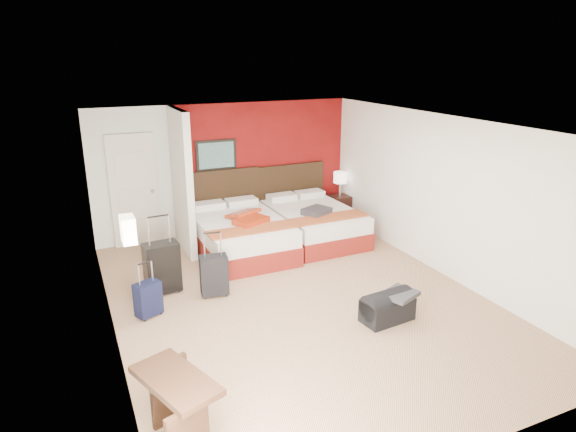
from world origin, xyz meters
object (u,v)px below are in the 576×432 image
bed_left (240,236)px  table_lamp (340,184)px  duffel_bag (387,308)px  suitcase_charcoal (214,277)px  nightstand (339,208)px  desk (178,412)px  bed_right (314,224)px  suitcase_black (162,269)px  suitcase_navy (148,301)px  red_suitcase_open (247,217)px

bed_left → table_lamp: 2.65m
table_lamp → duffel_bag: (-1.49, -3.87, -0.63)m
duffel_bag → suitcase_charcoal: bearing=132.9°
nightstand → desk: bearing=-127.9°
bed_right → suitcase_charcoal: 2.80m
suitcase_charcoal → nightstand: bearing=41.3°
nightstand → suitcase_charcoal: (-3.36, -2.23, 0.01)m
bed_right → nightstand: 1.23m
table_lamp → bed_left: bearing=-161.7°
nightstand → suitcase_charcoal: suitcase_charcoal is taller
nightstand → duffel_bag: nightstand is taller
suitcase_charcoal → desk: desk is taller
bed_right → desk: size_ratio=2.29×
duffel_bag → desk: size_ratio=0.79×
table_lamp → suitcase_black: size_ratio=0.68×
duffel_bag → table_lamp: bearing=63.2°
suitcase_navy → duffel_bag: 3.18m
red_suitcase_open → nightstand: bearing=-3.6°
table_lamp → suitcase_navy: bearing=-150.4°
desk → suitcase_charcoal: bearing=47.5°
bed_left → bed_right: 1.49m
table_lamp → suitcase_black: (-4.02, -1.82, -0.44)m
nightstand → suitcase_black: size_ratio=0.75×
red_suitcase_open → desk: desk is taller
suitcase_charcoal → bed_left: bearing=65.5°
bed_right → suitcase_navy: 3.78m
red_suitcase_open → duffel_bag: size_ratio=1.13×
suitcase_black → desk: 3.20m
red_suitcase_open → suitcase_black: (-1.65, -0.91, -0.30)m
bed_left → bed_right: bed_left is taller
bed_left → bed_right: (1.49, 0.08, -0.01)m
bed_right → desk: desk is taller
bed_right → nightstand: bed_right is taller
red_suitcase_open → suitcase_charcoal: 1.69m
suitcase_navy → desk: bearing=-118.3°
nightstand → suitcase_charcoal: size_ratio=0.95×
bed_right → red_suitcase_open: 1.45m
suitcase_navy → desk: (-0.15, -2.52, 0.13)m
table_lamp → desk: bearing=-132.0°
table_lamp → desk: (-4.49, -4.99, -0.44)m
suitcase_charcoal → suitcase_navy: suitcase_charcoal is taller
table_lamp → duffel_bag: 4.19m
bed_left → table_lamp: (2.47, 0.81, 0.49)m
suitcase_black → desk: size_ratio=0.85×
red_suitcase_open → table_lamp: table_lamp is taller
nightstand → desk: 6.71m
duffel_bag → desk: desk is taller
suitcase_black → suitcase_navy: suitcase_black is taller
bed_right → suitcase_navy: (-3.36, -1.73, -0.07)m
bed_left → duffel_bag: size_ratio=3.05×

